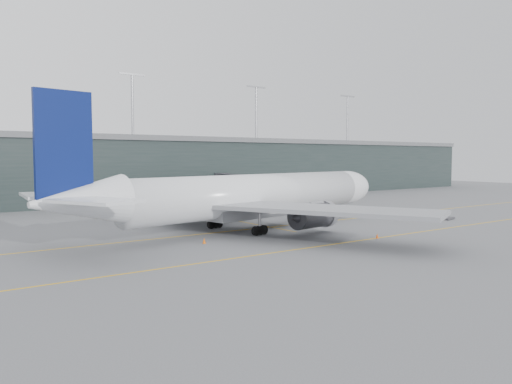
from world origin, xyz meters
TOP-DOWN VIEW (x-y plane):
  - ground at (0.00, 0.00)m, footprint 320.00×320.00m
  - taxiline_a at (0.00, -4.00)m, footprint 160.00×0.25m
  - taxiline_b at (0.00, -20.00)m, footprint 160.00×0.25m
  - taxiline_lead_main at (5.00, 20.00)m, footprint 0.25×60.00m
  - terminal at (-0.00, 58.00)m, footprint 240.00×36.00m
  - main_aircraft at (1.85, -4.11)m, footprint 60.98×56.61m
  - jet_bridge at (23.28, 23.64)m, footprint 5.10×43.91m
  - gse_cart at (29.16, -9.67)m, footprint 2.17×1.50m
  - baggage_dolly at (34.22, -13.58)m, footprint 3.52×3.06m
  - uld_a at (-5.40, 10.18)m, footprint 2.09×1.86m
  - uld_b at (-1.89, 11.22)m, footprint 2.48×2.18m
  - uld_c at (1.55, 10.97)m, footprint 2.56×2.33m
  - cone_nose at (36.11, -7.80)m, footprint 0.49×0.49m
  - cone_wing_stbd at (9.82, -20.14)m, footprint 0.39×0.39m
  - cone_wing_port at (9.21, 11.86)m, footprint 0.41×0.41m
  - cone_tail at (-9.96, -10.63)m, footprint 0.43×0.43m

SIDE VIEW (x-z plane):
  - ground at x=0.00m, z-range 0.00..0.00m
  - taxiline_a at x=0.00m, z-range 0.00..0.02m
  - taxiline_b at x=0.00m, z-range 0.00..0.02m
  - taxiline_lead_main at x=5.00m, z-range 0.00..0.02m
  - baggage_dolly at x=34.22m, z-range 0.03..0.34m
  - cone_wing_stbd at x=9.82m, z-range 0.00..0.63m
  - cone_wing_port at x=9.21m, z-range 0.00..0.64m
  - cone_tail at x=-9.96m, z-range 0.00..0.69m
  - cone_nose at x=36.11m, z-range 0.00..0.77m
  - gse_cart at x=29.16m, z-range 0.08..1.48m
  - uld_a at x=-5.40m, z-range 0.04..1.64m
  - uld_c at x=1.55m, z-range 0.05..1.95m
  - uld_b at x=-1.89m, z-range 0.05..1.97m
  - main_aircraft at x=1.85m, z-range -3.76..13.39m
  - jet_bridge at x=23.28m, z-range 1.62..8.12m
  - terminal at x=0.00m, z-range -6.88..22.12m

